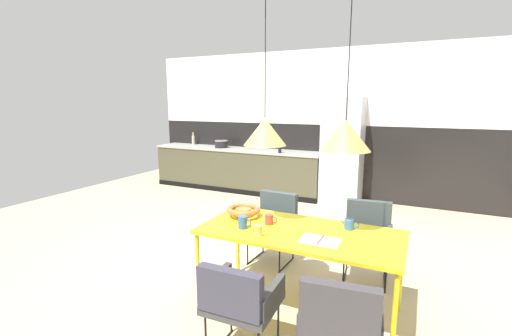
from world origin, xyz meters
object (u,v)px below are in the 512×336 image
(bottle_wine_green, at_px, (193,140))
(pendant_lamp_over_table_far, at_px, (345,136))
(mug_glass_clear, at_px, (269,219))
(mug_wide_latte, at_px, (259,230))
(armchair_near_window, at_px, (340,321))
(armchair_corner_seat, at_px, (367,231))
(armchair_facing_counter, at_px, (274,219))
(bottle_oil_tall, at_px, (280,147))
(refrigerator_column, at_px, (342,151))
(mug_dark_espresso, at_px, (243,222))
(open_book, at_px, (320,241))
(dining_table, at_px, (300,236))
(armchair_head_of_table, at_px, (238,297))
(cooking_pot, at_px, (221,144))
(mug_white_ceramic, at_px, (350,224))
(fruit_bowl, at_px, (244,210))
(pendant_lamp_over_table_near, at_px, (265,132))

(bottle_wine_green, distance_m, pendant_lamp_over_table_far, 5.59)
(mug_glass_clear, bearing_deg, mug_wide_latte, -84.78)
(mug_glass_clear, bearing_deg, bottle_wine_green, 133.34)
(armchair_near_window, height_order, mug_glass_clear, mug_glass_clear)
(armchair_corner_seat, height_order, mug_glass_clear, mug_glass_clear)
(armchair_facing_counter, distance_m, bottle_oil_tall, 2.73)
(refrigerator_column, xyz_separation_m, mug_glass_clear, (0.10, -3.53, -0.17))
(bottle_oil_tall, bearing_deg, mug_dark_espresso, -73.12)
(armchair_corner_seat, height_order, open_book, armchair_corner_seat)
(bottle_oil_tall, bearing_deg, refrigerator_column, 10.59)
(dining_table, relative_size, armchair_head_of_table, 2.23)
(dining_table, relative_size, bottle_oil_tall, 6.19)
(mug_glass_clear, bearing_deg, cooking_pot, 126.96)
(mug_wide_latte, bearing_deg, mug_dark_espresso, 154.91)
(mug_dark_espresso, relative_size, mug_white_ceramic, 1.00)
(armchair_corner_seat, distance_m, mug_white_ceramic, 0.72)
(mug_dark_espresso, bearing_deg, fruit_bowl, 116.80)
(fruit_bowl, distance_m, mug_wide_latte, 0.51)
(fruit_bowl, relative_size, mug_white_ceramic, 2.57)
(armchair_near_window, bearing_deg, bottle_wine_green, 127.19)
(fruit_bowl, xyz_separation_m, pendant_lamp_over_table_far, (0.95, -0.08, 0.77))
(mug_wide_latte, distance_m, mug_white_ceramic, 0.81)
(fruit_bowl, relative_size, pendant_lamp_over_table_near, 0.25)
(armchair_head_of_table, height_order, bottle_oil_tall, bottle_oil_tall)
(open_book, bearing_deg, cooking_pot, 130.55)
(armchair_corner_seat, relative_size, mug_white_ceramic, 6.30)
(dining_table, height_order, bottle_wine_green, bottle_wine_green)
(mug_glass_clear, bearing_deg, dining_table, -6.30)
(armchair_corner_seat, height_order, pendant_lamp_over_table_near, pendant_lamp_over_table_near)
(pendant_lamp_over_table_far, bearing_deg, pendant_lamp_over_table_near, -178.12)
(mug_dark_espresso, distance_m, pendant_lamp_over_table_near, 0.81)
(dining_table, distance_m, mug_white_ceramic, 0.45)
(armchair_facing_counter, height_order, mug_glass_clear, mug_glass_clear)
(dining_table, relative_size, mug_white_ceramic, 13.36)
(mug_glass_clear, bearing_deg, armchair_near_window, -44.56)
(mug_glass_clear, bearing_deg, open_book, -19.74)
(armchair_head_of_table, height_order, mug_wide_latte, mug_wide_latte)
(armchair_corner_seat, xyz_separation_m, open_book, (-0.23, -1.03, 0.24))
(bottle_wine_green, bearing_deg, mug_dark_espresso, -49.53)
(mug_glass_clear, xyz_separation_m, bottle_wine_green, (-3.50, 3.71, 0.21))
(armchair_head_of_table, height_order, mug_dark_espresso, mug_dark_espresso)
(fruit_bowl, distance_m, bottle_wine_green, 4.83)
(open_book, height_order, pendant_lamp_over_table_far, pendant_lamp_over_table_far)
(refrigerator_column, xyz_separation_m, cooking_pot, (-2.54, -0.02, -0.00))
(armchair_corner_seat, distance_m, pendant_lamp_over_table_far, 1.36)
(dining_table, bearing_deg, armchair_facing_counter, 125.21)
(mug_white_ceramic, height_order, bottle_oil_tall, bottle_oil_tall)
(dining_table, relative_size, armchair_corner_seat, 2.12)
(dining_table, distance_m, bottle_wine_green, 5.34)
(dining_table, xyz_separation_m, armchair_facing_counter, (-0.59, 0.84, -0.20))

